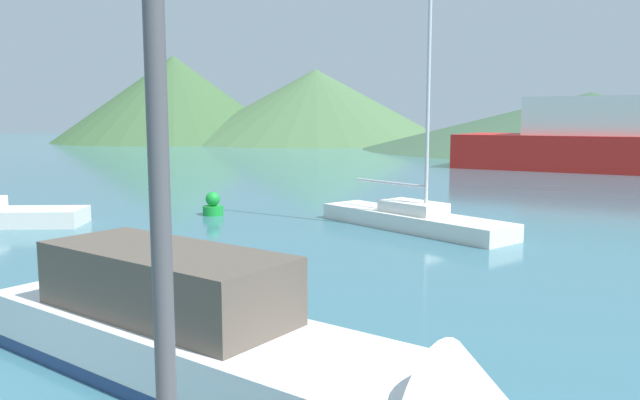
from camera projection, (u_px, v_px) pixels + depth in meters
streetlamp at (154, 30)px, 3.38m from camera, size 0.32×0.32×5.75m
motorboat_near at (227, 349)px, 8.18m from camera, size 8.88×4.15×2.29m
sailboat_inner at (413, 216)px, 20.32m from camera, size 7.03×4.94×11.18m
buoy_marker at (213, 205)px, 23.25m from camera, size 0.76×0.76×0.88m
hill_west at (174, 99)px, 97.04m from camera, size 36.70×36.70×13.20m
hill_central at (316, 106)px, 94.31m from camera, size 40.94×40.94×10.93m
hill_east at (590, 121)px, 71.48m from camera, size 52.20×52.20×6.54m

